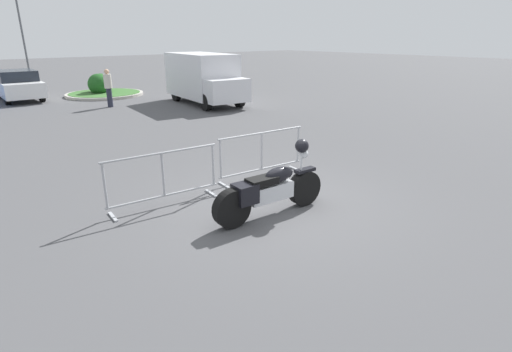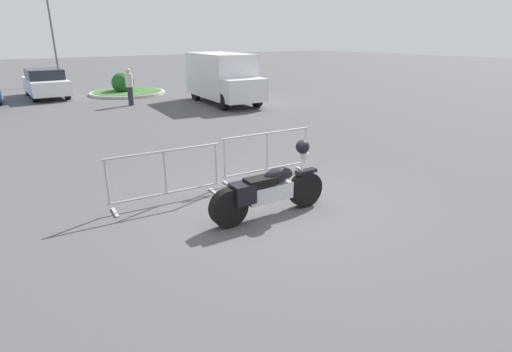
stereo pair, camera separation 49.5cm
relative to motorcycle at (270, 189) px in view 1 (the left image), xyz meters
The scene contains 9 objects.
ground_plane 0.66m from the motorcycle, 31.10° to the left, with size 120.00×120.00×0.00m, color #4C4C4F.
motorcycle is the anchor object (origin of this frame).
crowd_barrier_near 2.07m from the motorcycle, 126.92° to the left, with size 2.24×0.66×1.07m.
crowd_barrier_far 2.07m from the motorcycle, 53.06° to the left, with size 2.24×0.66×1.07m.
delivery_van 13.04m from the motorcycle, 61.65° to the left, with size 2.54×5.20×2.31m.
parked_car_white 18.51m from the motorcycle, 91.09° to the left, with size 1.92×4.41×1.48m.
pedestrian 13.60m from the motorcycle, 80.20° to the left, with size 0.46×0.46×1.69m.
planter_island 17.76m from the motorcycle, 78.75° to the left, with size 4.05×4.05×1.17m.
street_lamp 24.38m from the motorcycle, 86.59° to the left, with size 0.36×0.70×5.68m.
Camera 1 is at (-4.90, -5.12, 3.12)m, focal length 28.00 mm.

